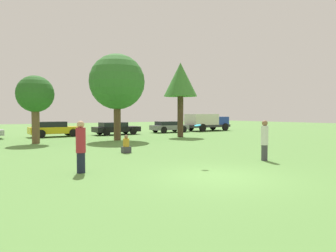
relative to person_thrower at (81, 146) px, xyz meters
name	(u,v)px	position (x,y,z in m)	size (l,w,h in m)	color
ground_plane	(220,177)	(3.65, -3.21, -0.95)	(120.00, 120.00, 0.00)	#5B8E42
person_thrower	(81,146)	(0.00, 0.00, 0.00)	(0.34, 0.34, 1.85)	#191E33
person_catcher	(265,140)	(7.73, -1.75, -0.01)	(0.32, 0.32, 1.81)	#3F3F47
frisbee	(198,125)	(4.37, -1.15, 0.69)	(0.26, 0.26, 0.09)	#19B2D8
bystander_sitting	(126,146)	(3.78, 4.15, -0.56)	(0.44, 0.37, 0.97)	#3F3F47
tree_1	(35,95)	(0.75, 12.27, 2.44)	(2.55, 2.55, 4.76)	brown
tree_2	(117,82)	(6.68, 11.69, 3.62)	(4.35, 4.35, 6.78)	brown
tree_3	(180,81)	(12.78, 11.60, 4.08)	(3.00, 3.00, 6.65)	#473323
parked_car_yellow	(54,129)	(3.37, 18.09, -0.22)	(4.44, 2.03, 1.38)	gold
parked_car_black	(116,128)	(9.13, 17.53, -0.28)	(4.57, 2.04, 1.23)	black
parked_car_grey	(169,126)	(15.57, 17.61, -0.27)	(4.23, 1.99, 1.24)	slate
delivery_truck_blue	(206,121)	(21.28, 17.92, 0.22)	(5.78, 2.53, 2.05)	#2D2D33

